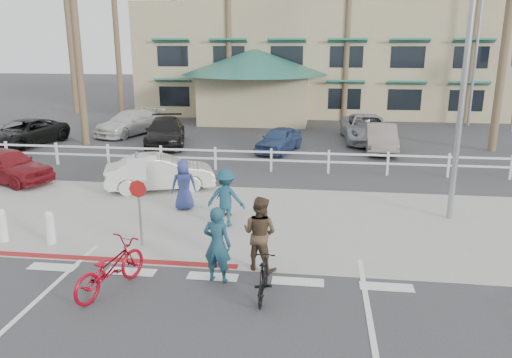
# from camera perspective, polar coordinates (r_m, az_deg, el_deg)

# --- Properties ---
(ground) EXTENTS (140.00, 140.00, 0.00)m
(ground) POSITION_cam_1_polar(r_m,az_deg,el_deg) (11.48, -5.62, -12.44)
(ground) COLOR #333335
(bike_path) EXTENTS (12.00, 16.00, 0.01)m
(bike_path) POSITION_cam_1_polar(r_m,az_deg,el_deg) (9.82, -8.32, -17.81)
(bike_path) COLOR #333335
(bike_path) RESTS_ON ground
(sidewalk_plaza) EXTENTS (22.00, 7.00, 0.01)m
(sidewalk_plaza) POSITION_cam_1_polar(r_m,az_deg,el_deg) (15.52, -1.93, -4.69)
(sidewalk_plaza) COLOR gray
(sidewalk_plaza) RESTS_ON ground
(cross_street) EXTENTS (40.00, 5.00, 0.01)m
(cross_street) POSITION_cam_1_polar(r_m,az_deg,el_deg) (19.28, -0.03, -0.61)
(cross_street) COLOR #333335
(cross_street) RESTS_ON ground
(parking_lot) EXTENTS (50.00, 16.00, 0.01)m
(parking_lot) POSITION_cam_1_polar(r_m,az_deg,el_deg) (28.48, 2.43, 4.69)
(parking_lot) COLOR #333335
(parking_lot) RESTS_ON ground
(curb_red) EXTENTS (7.00, 0.25, 0.02)m
(curb_red) POSITION_cam_1_polar(r_m,az_deg,el_deg) (13.42, -17.18, -8.75)
(curb_red) COLOR maroon
(curb_red) RESTS_ON ground
(rail_fence) EXTENTS (29.40, 0.16, 1.00)m
(rail_fence) POSITION_cam_1_polar(r_m,az_deg,el_deg) (21.02, 2.02, 2.15)
(rail_fence) COLOR silver
(rail_fence) RESTS_ON ground
(building) EXTENTS (28.00, 16.00, 11.30)m
(building) POSITION_cam_1_polar(r_m,az_deg,el_deg) (40.87, 7.09, 15.85)
(building) COLOR tan
(building) RESTS_ON ground
(sign_post) EXTENTS (0.50, 0.10, 2.90)m
(sign_post) POSITION_cam_1_polar(r_m,az_deg,el_deg) (13.52, -13.25, -1.74)
(sign_post) COLOR gray
(sign_post) RESTS_ON ground
(bollard_0) EXTENTS (0.26, 0.26, 0.95)m
(bollard_0) POSITION_cam_1_polar(r_m,az_deg,el_deg) (14.71, -22.49, -5.14)
(bollard_0) COLOR silver
(bollard_0) RESTS_ON ground
(bollard_1) EXTENTS (0.26, 0.26, 0.95)m
(bollard_1) POSITION_cam_1_polar(r_m,az_deg,el_deg) (15.44, -27.02, -4.72)
(bollard_1) COLOR silver
(bollard_1) RESTS_ON ground
(streetlight_0) EXTENTS (0.60, 2.00, 9.00)m
(streetlight_0) POSITION_cam_1_polar(r_m,az_deg,el_deg) (15.93, 22.79, 11.23)
(streetlight_0) COLOR gray
(streetlight_0) RESTS_ON ground
(streetlight_1) EXTENTS (0.60, 2.00, 9.50)m
(streetlight_1) POSITION_cam_1_polar(r_m,az_deg,el_deg) (35.21, 23.88, 13.28)
(streetlight_1) COLOR gray
(streetlight_1) RESTS_ON ground
(palm_0) EXTENTS (4.00, 4.00, 15.00)m
(palm_0) POSITION_cam_1_polar(r_m,az_deg,el_deg) (40.35, -20.78, 17.64)
(palm_0) COLOR #1C3916
(palm_0) RESTS_ON ground
(palm_1) EXTENTS (4.00, 4.00, 13.00)m
(palm_1) POSITION_cam_1_polar(r_m,az_deg,el_deg) (37.73, -15.74, 16.73)
(palm_1) COLOR #1C3916
(palm_1) RESTS_ON ground
(palm_2) EXTENTS (4.00, 4.00, 16.00)m
(palm_2) POSITION_cam_1_polar(r_m,az_deg,el_deg) (37.43, -9.31, 19.41)
(palm_2) COLOR #1C3916
(palm_2) RESTS_ON ground
(palm_3) EXTENTS (4.00, 4.00, 14.00)m
(palm_3) POSITION_cam_1_polar(r_m,az_deg,el_deg) (35.48, -3.18, 18.18)
(palm_3) COLOR #1C3916
(palm_3) RESTS_ON ground
(palm_4) EXTENTS (4.00, 4.00, 15.00)m
(palm_4) POSITION_cam_1_polar(r_m,az_deg,el_deg) (36.00, 3.75, 18.93)
(palm_4) COLOR #1C3916
(palm_4) RESTS_ON ground
(palm_5) EXTENTS (4.00, 4.00, 13.00)m
(palm_5) POSITION_cam_1_polar(r_m,az_deg,el_deg) (34.92, 10.48, 17.18)
(palm_5) COLOR #1C3916
(palm_5) RESTS_ON ground
(palm_7) EXTENTS (4.00, 4.00, 14.00)m
(palm_7) POSITION_cam_1_polar(r_m,az_deg,el_deg) (36.20, 23.84, 16.89)
(palm_7) COLOR #1C3916
(palm_7) RESTS_ON ground
(palm_10) EXTENTS (4.00, 4.00, 12.00)m
(palm_10) POSITION_cam_1_polar(r_m,az_deg,el_deg) (27.78, -19.92, 15.98)
(palm_10) COLOR #1C3916
(palm_10) RESTS_ON ground
(palm_11) EXTENTS (4.00, 4.00, 14.00)m
(palm_11) POSITION_cam_1_polar(r_m,az_deg,el_deg) (27.31, 27.06, 17.37)
(palm_11) COLOR #1C3916
(palm_11) RESTS_ON ground
(bike_red) EXTENTS (1.42, 2.24, 1.11)m
(bike_red) POSITION_cam_1_polar(r_m,az_deg,el_deg) (11.59, -16.36, -9.70)
(bike_red) COLOR maroon
(bike_red) RESTS_ON ground
(rider_red) EXTENTS (0.73, 0.55, 1.81)m
(rider_red) POSITION_cam_1_polar(r_m,az_deg,el_deg) (11.44, -4.45, -7.50)
(rider_red) COLOR #193E4D
(rider_red) RESTS_ON ground
(bike_black) EXTENTS (0.45, 1.54, 0.92)m
(bike_black) POSITION_cam_1_polar(r_m,az_deg,el_deg) (10.90, 0.87, -11.24)
(bike_black) COLOR black
(bike_black) RESTS_ON ground
(rider_black) EXTENTS (1.09, 0.98, 1.84)m
(rider_black) POSITION_cam_1_polar(r_m,az_deg,el_deg) (12.01, 0.43, -6.22)
(rider_black) COLOR #463524
(rider_black) RESTS_ON ground
(pedestrian_a) EXTENTS (1.18, 0.73, 1.76)m
(pedestrian_a) POSITION_cam_1_polar(r_m,az_deg,el_deg) (14.77, -3.47, -2.19)
(pedestrian_a) COLOR #174355
(pedestrian_a) RESTS_ON ground
(pedestrian_child) EXTENTS (0.68, 0.29, 1.15)m
(pedestrian_child) POSITION_cam_1_polar(r_m,az_deg,el_deg) (15.68, -3.29, -2.29)
(pedestrian_child) COLOR #472D1F
(pedestrian_child) RESTS_ON ground
(pedestrian_b) EXTENTS (0.94, 0.77, 1.66)m
(pedestrian_b) POSITION_cam_1_polar(r_m,az_deg,el_deg) (16.41, -8.25, -0.67)
(pedestrian_b) COLOR navy
(pedestrian_b) RESTS_ON ground
(car_white_sedan) EXTENTS (4.21, 2.62, 1.31)m
(car_white_sedan) POSITION_cam_1_polar(r_m,az_deg,el_deg) (18.80, -10.88, 0.74)
(car_white_sedan) COLOR beige
(car_white_sedan) RESTS_ON ground
(car_red_compact) EXTENTS (4.24, 2.80, 1.34)m
(car_red_compact) POSITION_cam_1_polar(r_m,az_deg,el_deg) (21.76, -26.55, 1.42)
(car_red_compact) COLOR maroon
(car_red_compact) RESTS_ON ground
(lot_car_0) EXTENTS (3.20, 5.29, 1.37)m
(lot_car_0) POSITION_cam_1_polar(r_m,az_deg,el_deg) (28.89, -24.98, 4.78)
(lot_car_0) COLOR black
(lot_car_0) RESTS_ON ground
(lot_car_1) EXTENTS (3.11, 5.19, 1.41)m
(lot_car_1) POSITION_cam_1_polar(r_m,az_deg,el_deg) (26.85, -10.33, 5.31)
(lot_car_1) COLOR black
(lot_car_1) RESTS_ON ground
(lot_car_2) EXTENTS (2.44, 3.84, 1.22)m
(lot_car_2) POSITION_cam_1_polar(r_m,az_deg,el_deg) (24.91, 2.66, 4.52)
(lot_car_2) COLOR navy
(lot_car_2) RESTS_ON ground
(lot_car_3) EXTENTS (1.61, 4.19, 1.36)m
(lot_car_3) POSITION_cam_1_polar(r_m,az_deg,el_deg) (25.66, 14.10, 4.56)
(lot_car_3) COLOR slate
(lot_car_3) RESTS_ON ground
(lot_car_4) EXTENTS (3.53, 5.17, 1.39)m
(lot_car_4) POSITION_cam_1_polar(r_m,az_deg,el_deg) (30.43, -14.20, 6.25)
(lot_car_4) COLOR silver
(lot_car_4) RESTS_ON ground
(lot_car_5) EXTENTS (2.68, 5.36, 1.46)m
(lot_car_5) POSITION_cam_1_polar(r_m,az_deg,el_deg) (27.98, 12.49, 5.65)
(lot_car_5) COLOR #90959C
(lot_car_5) RESTS_ON ground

